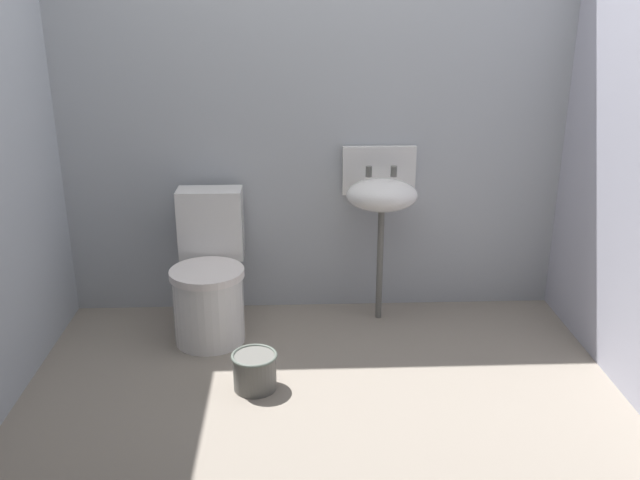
# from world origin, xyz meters

# --- Properties ---
(ground_plane) EXTENTS (3.27, 2.48, 0.08)m
(ground_plane) POSITION_xyz_m (0.00, 0.00, -0.04)
(ground_plane) COLOR gray
(wall_back) EXTENTS (3.27, 0.10, 2.40)m
(wall_back) POSITION_xyz_m (0.00, 1.09, 1.20)
(wall_back) COLOR #A7ABB1
(wall_back) RESTS_ON ground
(toilet_near_wall) EXTENTS (0.40, 0.59, 0.78)m
(toilet_near_wall) POSITION_xyz_m (-0.59, 0.69, 0.32)
(toilet_near_wall) COLOR white
(toilet_near_wall) RESTS_ON ground
(sink) EXTENTS (0.42, 0.35, 0.99)m
(sink) POSITION_xyz_m (0.37, 0.88, 0.75)
(sink) COLOR #5F5E58
(sink) RESTS_ON ground
(bucket) EXTENTS (0.22, 0.22, 0.18)m
(bucket) POSITION_xyz_m (-0.32, 0.10, 0.10)
(bucket) COLOR #5F5E58
(bucket) RESTS_ON ground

